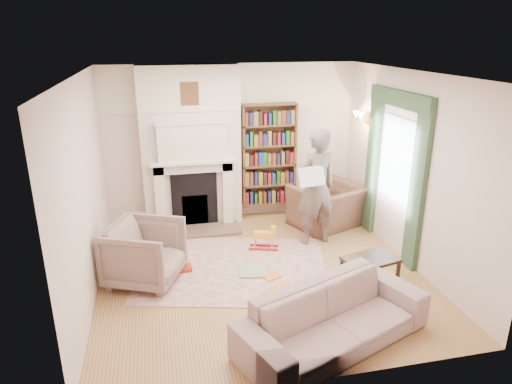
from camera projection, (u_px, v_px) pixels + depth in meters
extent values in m
plane|color=brown|center=(260.00, 272.00, 6.62)|extent=(4.50, 4.50, 0.00)
plane|color=white|center=(260.00, 74.00, 5.70)|extent=(4.50, 4.50, 0.00)
plane|color=white|center=(232.00, 143.00, 8.23)|extent=(4.50, 0.00, 4.50)
plane|color=white|center=(316.00, 256.00, 4.08)|extent=(4.50, 0.00, 4.50)
plane|color=white|center=(85.00, 192.00, 5.70)|extent=(0.00, 4.50, 4.50)
plane|color=white|center=(411.00, 170.00, 6.62)|extent=(0.00, 4.50, 4.50)
cube|color=white|center=(191.00, 148.00, 7.92)|extent=(1.70, 0.35, 2.80)
cube|color=silver|center=(193.00, 162.00, 7.71)|extent=(1.47, 0.24, 0.05)
cube|color=black|center=(195.00, 200.00, 8.04)|extent=(0.80, 0.06, 0.96)
cube|color=silver|center=(192.00, 142.00, 7.62)|extent=(1.15, 0.18, 0.62)
cube|color=brown|center=(269.00, 155.00, 8.32)|extent=(1.00, 0.24, 1.85)
cube|color=silver|center=(396.00, 160.00, 6.97)|extent=(0.02, 0.90, 1.30)
cube|color=#334D32|center=(417.00, 190.00, 6.40)|extent=(0.07, 0.32, 2.40)
cube|color=#334D32|center=(372.00, 164.00, 7.69)|extent=(0.07, 0.32, 2.40)
cube|color=#334D32|center=(400.00, 99.00, 6.65)|extent=(0.09, 1.70, 0.24)
cube|color=beige|center=(234.00, 268.00, 6.72)|extent=(3.09, 2.64, 0.01)
imported|color=#492E27|center=(327.00, 206.00, 8.10)|extent=(1.45, 1.37, 0.75)
imported|color=gray|center=(145.00, 253.00, 6.26)|extent=(1.23, 1.21, 0.86)
imported|color=#B09F91|center=(334.00, 318.00, 5.01)|extent=(2.40, 1.65, 0.65)
imported|color=#61544D|center=(316.00, 187.00, 7.26)|extent=(0.78, 0.59, 1.92)
cube|color=white|center=(312.00, 176.00, 6.96)|extent=(0.45, 0.21, 0.30)
cylinder|color=#93969A|center=(140.00, 229.00, 7.42)|extent=(0.24, 0.24, 0.55)
cube|color=#E1E851|center=(253.00, 271.00, 6.59)|extent=(0.43, 0.43, 0.03)
cube|color=#A92D13|center=(181.00, 268.00, 6.65)|extent=(0.31, 0.21, 0.05)
cube|color=red|center=(272.00, 276.00, 6.46)|extent=(0.29, 0.26, 0.02)
cube|color=red|center=(289.00, 286.00, 6.23)|extent=(0.29, 0.26, 0.02)
cube|color=red|center=(274.00, 292.00, 6.08)|extent=(0.30, 0.28, 0.02)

